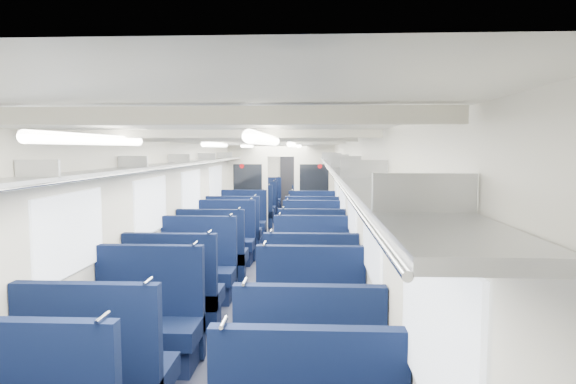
# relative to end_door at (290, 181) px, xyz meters

# --- Properties ---
(floor) EXTENTS (2.80, 18.00, 0.01)m
(floor) POSITION_rel_end_door_xyz_m (0.00, -8.94, -1.00)
(floor) COLOR black
(floor) RESTS_ON ground
(ceiling) EXTENTS (2.80, 18.00, 0.01)m
(ceiling) POSITION_rel_end_door_xyz_m (0.00, -8.94, 1.35)
(ceiling) COLOR white
(ceiling) RESTS_ON wall_left
(wall_left) EXTENTS (0.02, 18.00, 2.35)m
(wall_left) POSITION_rel_end_door_xyz_m (-1.40, -8.94, 0.18)
(wall_left) COLOR beige
(wall_left) RESTS_ON floor
(dado_left) EXTENTS (0.03, 17.90, 0.70)m
(dado_left) POSITION_rel_end_door_xyz_m (-1.39, -8.94, -0.65)
(dado_left) COLOR black
(dado_left) RESTS_ON floor
(wall_right) EXTENTS (0.02, 18.00, 2.35)m
(wall_right) POSITION_rel_end_door_xyz_m (1.40, -8.94, 0.18)
(wall_right) COLOR beige
(wall_right) RESTS_ON floor
(dado_right) EXTENTS (0.03, 17.90, 0.70)m
(dado_right) POSITION_rel_end_door_xyz_m (1.39, -8.94, -0.65)
(dado_right) COLOR black
(dado_right) RESTS_ON floor
(wall_far) EXTENTS (2.80, 0.02, 2.35)m
(wall_far) POSITION_rel_end_door_xyz_m (0.00, 0.06, 0.18)
(wall_far) COLOR beige
(wall_far) RESTS_ON floor
(luggage_rack_left) EXTENTS (0.36, 17.40, 0.18)m
(luggage_rack_left) POSITION_rel_end_door_xyz_m (-1.21, -8.94, 0.97)
(luggage_rack_left) COLOR #B2B5BA
(luggage_rack_left) RESTS_ON wall_left
(luggage_rack_right) EXTENTS (0.36, 17.40, 0.18)m
(luggage_rack_right) POSITION_rel_end_door_xyz_m (1.21, -8.94, 0.97)
(luggage_rack_right) COLOR #B2B5BA
(luggage_rack_right) RESTS_ON wall_right
(windows) EXTENTS (2.78, 15.60, 0.75)m
(windows) POSITION_rel_end_door_xyz_m (0.00, -9.40, 0.42)
(windows) COLOR white
(windows) RESTS_ON wall_left
(ceiling_fittings) EXTENTS (2.70, 16.06, 0.11)m
(ceiling_fittings) POSITION_rel_end_door_xyz_m (0.00, -9.20, 1.29)
(ceiling_fittings) COLOR beige
(ceiling_fittings) RESTS_ON ceiling
(end_door) EXTENTS (0.75, 0.06, 2.00)m
(end_door) POSITION_rel_end_door_xyz_m (0.00, 0.00, 0.00)
(end_door) COLOR black
(end_door) RESTS_ON floor
(bulkhead) EXTENTS (2.80, 0.10, 2.35)m
(bulkhead) POSITION_rel_end_door_xyz_m (-0.00, -5.45, 0.23)
(bulkhead) COLOR beige
(bulkhead) RESTS_ON floor
(seat_4) EXTENTS (1.12, 0.62, 1.24)m
(seat_4) POSITION_rel_end_door_xyz_m (-0.83, -14.90, -0.62)
(seat_4) COLOR #0B1535
(seat_4) RESTS_ON floor
(seat_6) EXTENTS (1.12, 0.62, 1.24)m
(seat_6) POSITION_rel_end_door_xyz_m (-0.83, -13.75, -0.62)
(seat_6) COLOR #0B1535
(seat_6) RESTS_ON floor
(seat_7) EXTENTS (1.12, 0.62, 1.24)m
(seat_7) POSITION_rel_end_door_xyz_m (0.83, -13.70, -0.62)
(seat_7) COLOR #0B1535
(seat_7) RESTS_ON floor
(seat_8) EXTENTS (1.12, 0.62, 1.24)m
(seat_8) POSITION_rel_end_door_xyz_m (-0.83, -12.72, -0.62)
(seat_8) COLOR #0B1535
(seat_8) RESTS_ON floor
(seat_9) EXTENTS (1.12, 0.62, 1.24)m
(seat_9) POSITION_rel_end_door_xyz_m (0.83, -12.63, -0.62)
(seat_9) COLOR #0B1535
(seat_9) RESTS_ON floor
(seat_10) EXTENTS (1.12, 0.62, 1.24)m
(seat_10) POSITION_rel_end_door_xyz_m (-0.83, -11.50, -0.62)
(seat_10) COLOR #0B1535
(seat_10) RESTS_ON floor
(seat_11) EXTENTS (1.12, 0.62, 1.24)m
(seat_11) POSITION_rel_end_door_xyz_m (0.83, -11.36, -0.62)
(seat_11) COLOR #0B1535
(seat_11) RESTS_ON floor
(seat_12) EXTENTS (1.12, 0.62, 1.24)m
(seat_12) POSITION_rel_end_door_xyz_m (-0.83, -10.37, -0.62)
(seat_12) COLOR #0B1535
(seat_12) RESTS_ON floor
(seat_13) EXTENTS (1.12, 0.62, 1.24)m
(seat_13) POSITION_rel_end_door_xyz_m (0.83, -10.22, -0.62)
(seat_13) COLOR #0B1535
(seat_13) RESTS_ON floor
(seat_14) EXTENTS (1.12, 0.62, 1.24)m
(seat_14) POSITION_rel_end_door_xyz_m (-0.83, -9.14, -0.62)
(seat_14) COLOR #0B1535
(seat_14) RESTS_ON floor
(seat_15) EXTENTS (1.12, 0.62, 1.24)m
(seat_15) POSITION_rel_end_door_xyz_m (0.83, -9.15, -0.62)
(seat_15) COLOR #0B1535
(seat_15) RESTS_ON floor
(seat_16) EXTENTS (1.12, 0.62, 1.24)m
(seat_16) POSITION_rel_end_door_xyz_m (-0.83, -8.08, -0.62)
(seat_16) COLOR #0B1535
(seat_16) RESTS_ON floor
(seat_17) EXTENTS (1.12, 0.62, 1.24)m
(seat_17) POSITION_rel_end_door_xyz_m (0.83, -8.07, -0.62)
(seat_17) COLOR #0B1535
(seat_17) RESTS_ON floor
(seat_18) EXTENTS (1.12, 0.62, 1.24)m
(seat_18) POSITION_rel_end_door_xyz_m (-0.83, -6.76, -0.62)
(seat_18) COLOR #0B1535
(seat_18) RESTS_ON floor
(seat_19) EXTENTS (1.12, 0.62, 1.24)m
(seat_19) POSITION_rel_end_door_xyz_m (0.83, -6.96, -0.62)
(seat_19) COLOR #0B1535
(seat_19) RESTS_ON floor
(seat_20) EXTENTS (1.12, 0.62, 1.24)m
(seat_20) POSITION_rel_end_door_xyz_m (-0.83, -4.77, -0.62)
(seat_20) COLOR #0B1535
(seat_20) RESTS_ON floor
(seat_21) EXTENTS (1.12, 0.62, 1.24)m
(seat_21) POSITION_rel_end_door_xyz_m (0.83, -4.79, -0.62)
(seat_21) COLOR #0B1535
(seat_21) RESTS_ON floor
(seat_22) EXTENTS (1.12, 0.62, 1.24)m
(seat_22) POSITION_rel_end_door_xyz_m (-0.83, -3.59, -0.62)
(seat_22) COLOR #0B1535
(seat_22) RESTS_ON floor
(seat_23) EXTENTS (1.12, 0.62, 1.24)m
(seat_23) POSITION_rel_end_door_xyz_m (0.83, -3.76, -0.62)
(seat_23) COLOR #0B1535
(seat_23) RESTS_ON floor
(seat_24) EXTENTS (1.12, 0.62, 1.24)m
(seat_24) POSITION_rel_end_door_xyz_m (-0.83, -2.61, -0.62)
(seat_24) COLOR #0B1535
(seat_24) RESTS_ON floor
(seat_25) EXTENTS (1.12, 0.62, 1.24)m
(seat_25) POSITION_rel_end_door_xyz_m (0.83, -2.50, -0.62)
(seat_25) COLOR #0B1535
(seat_25) RESTS_ON floor
(seat_26) EXTENTS (1.12, 0.62, 1.24)m
(seat_26) POSITION_rel_end_door_xyz_m (-0.83, -1.34, -0.62)
(seat_26) COLOR #0B1535
(seat_26) RESTS_ON floor
(seat_27) EXTENTS (1.12, 0.62, 1.24)m
(seat_27) POSITION_rel_end_door_xyz_m (0.83, -1.28, -0.62)
(seat_27) COLOR #0B1535
(seat_27) RESTS_ON floor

